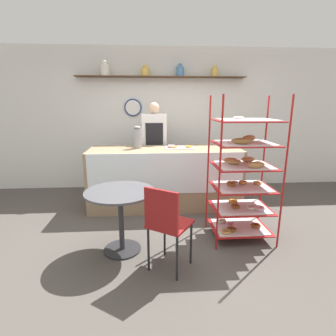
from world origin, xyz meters
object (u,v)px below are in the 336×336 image
(coffee_carafe, at_px, (138,137))
(donut_tray_counter, at_px, (178,147))
(cafe_chair, at_px, (166,220))
(person_worker, at_px, (154,146))
(pastry_rack, at_px, (243,177))
(cafe_table, at_px, (120,206))

(coffee_carafe, bearing_deg, donut_tray_counter, -3.51)
(cafe_chair, xyz_separation_m, donut_tray_counter, (0.30, 1.81, 0.42))
(coffee_carafe, bearing_deg, person_worker, 59.64)
(coffee_carafe, xyz_separation_m, donut_tray_counter, (0.64, -0.04, -0.16))
(pastry_rack, relative_size, cafe_table, 2.26)
(cafe_table, height_order, cafe_chair, cafe_chair)
(person_worker, relative_size, cafe_table, 2.16)
(cafe_chair, bearing_deg, donut_tray_counter, -65.70)
(cafe_table, distance_m, cafe_chair, 0.65)
(coffee_carafe, height_order, donut_tray_counter, coffee_carafe)
(pastry_rack, xyz_separation_m, cafe_chair, (-0.98, -0.65, -0.24))
(person_worker, height_order, coffee_carafe, person_worker)
(person_worker, xyz_separation_m, coffee_carafe, (-0.27, -0.47, 0.22))
(pastry_rack, height_order, person_worker, pastry_rack)
(coffee_carafe, relative_size, donut_tray_counter, 0.79)
(cafe_table, xyz_separation_m, coffee_carafe, (0.15, 1.42, 0.58))
(cafe_chair, bearing_deg, coffee_carafe, -45.85)
(donut_tray_counter, bearing_deg, cafe_table, -119.68)
(person_worker, xyz_separation_m, cafe_chair, (0.06, -2.31, -0.36))
(cafe_chair, distance_m, coffee_carafe, 1.96)
(person_worker, distance_m, cafe_chair, 2.34)
(person_worker, xyz_separation_m, donut_tray_counter, (0.36, -0.51, 0.06))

